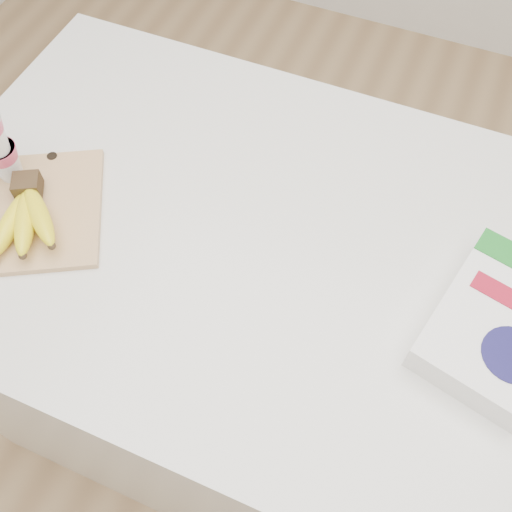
% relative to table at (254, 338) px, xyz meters
% --- Properties ---
extents(room, '(4.00, 4.00, 4.00)m').
position_rel_table_xyz_m(room, '(0.00, 0.00, 0.87)').
color(room, tan).
rests_on(room, ground).
extents(table, '(1.27, 0.85, 0.95)m').
position_rel_table_xyz_m(table, '(0.00, 0.00, 0.00)').
color(table, silver).
rests_on(table, ground).
extents(cutting_board, '(0.30, 0.33, 0.01)m').
position_rel_table_xyz_m(cutting_board, '(-0.37, -0.10, 0.48)').
color(cutting_board, tan).
rests_on(cutting_board, table).
extents(bananas, '(0.17, 0.19, 0.06)m').
position_rel_table_xyz_m(bananas, '(-0.38, -0.14, 0.51)').
color(bananas, '#382816').
rests_on(bananas, cutting_board).
extents(cereal_box, '(0.24, 0.31, 0.06)m').
position_rel_table_xyz_m(cereal_box, '(0.44, -0.03, 0.51)').
color(cereal_box, white).
rests_on(cereal_box, table).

